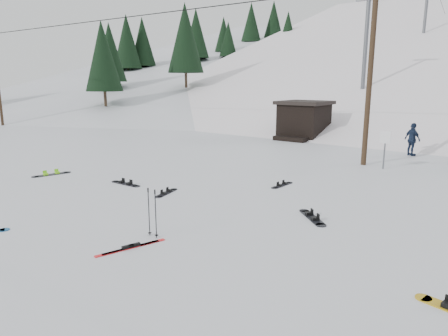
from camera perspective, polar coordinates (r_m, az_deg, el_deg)
The scene contains 16 objects.
ground at distance 11.36m, azimuth -16.54°, elevation -9.55°, with size 200.00×200.00×0.00m, color silver.
ski_slope at distance 63.63m, azimuth 29.21°, elevation -4.06°, with size 60.00×75.00×45.00m, color white.
ridge_left at distance 71.70m, azimuth -1.26°, elevation 0.03°, with size 34.00×85.00×38.00m, color silver.
treeline_left at distance 62.89m, azimuth -4.59°, elevation 8.42°, with size 20.00×64.00×10.00m, color black, non-canonical shape.
utility_pole at distance 21.06m, azimuth 20.18°, elevation 13.03°, with size 2.00×0.26×9.00m.
trail_sign at distance 20.51m, azimuth 22.02°, elevation 3.36°, with size 0.50×0.09×1.85m.
lift_hut at distance 30.32m, azimuth 11.31°, elevation 6.77°, with size 3.40×4.10×2.75m.
lift_tower_near at distance 38.32m, azimuth 19.65°, elevation 17.14°, with size 2.20×0.36×8.00m.
hero_skis at distance 10.53m, azimuth -13.13°, elevation -10.95°, with size 0.60×1.82×0.10m.
ski_poles at distance 10.94m, azimuth -10.21°, elevation -6.24°, with size 0.37×0.10×1.34m.
board_scatter_a at distance 16.89m, azimuth -13.88°, elevation -2.15°, with size 1.60×0.35×0.11m.
board_scatter_b at distance 15.22m, azimuth -8.24°, elevation -3.50°, with size 0.57×1.36×0.10m.
board_scatter_c at distance 19.64m, azimuth -23.42°, elevation -0.81°, with size 0.61×1.69×0.12m.
board_scatter_d at distance 12.68m, azimuth 12.48°, elevation -6.87°, with size 1.32×1.20×0.12m.
board_scatter_f at distance 16.35m, azimuth 8.30°, elevation -2.40°, with size 0.31×1.38×0.10m.
skier_navy at distance 24.97m, azimuth 25.31°, elevation 3.71°, with size 1.09×0.45×1.86m, color #18243D.
Camera 1 is at (8.77, -5.93, 4.11)m, focal length 32.00 mm.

